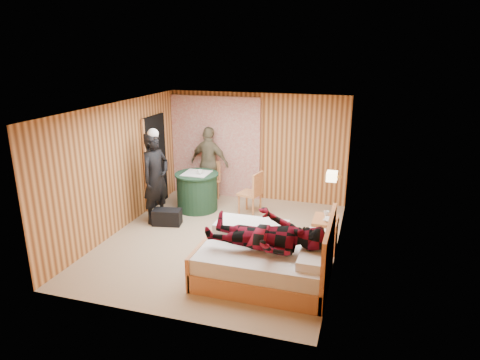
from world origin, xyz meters
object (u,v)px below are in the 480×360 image
(bed, at_px, (267,259))
(man_at_table, at_px, (210,163))
(nightstand, at_px, (325,233))
(duffel_bag, at_px, (167,217))
(chair_far, at_px, (210,177))
(chair_near, at_px, (253,190))
(wall_lamp, at_px, (332,176))
(man_on_bed, at_px, (266,226))
(woman_standing, at_px, (156,178))
(round_table, at_px, (197,191))

(bed, height_order, man_at_table, man_at_table)
(nightstand, relative_size, duffel_bag, 1.06)
(nightstand, height_order, chair_far, chair_far)
(chair_near, bearing_deg, wall_lamp, 72.99)
(chair_near, height_order, man_on_bed, man_on_bed)
(woman_standing, bearing_deg, chair_far, -1.27)
(chair_far, height_order, man_on_bed, man_on_bed)
(man_at_table, bearing_deg, chair_far, 128.38)
(nightstand, distance_m, man_on_bed, 1.79)
(bed, bearing_deg, chair_far, 124.22)
(wall_lamp, height_order, man_on_bed, man_on_bed)
(bed, height_order, round_table, bed)
(duffel_bag, bearing_deg, round_table, 63.94)
(bed, xyz_separation_m, chair_far, (-2.15, 3.16, 0.23))
(nightstand, height_order, man_on_bed, man_on_bed)
(chair_far, distance_m, man_at_table, 0.33)
(round_table, xyz_separation_m, chair_near, (1.27, 0.08, 0.12))
(man_on_bed, bearing_deg, man_at_table, 122.60)
(chair_far, height_order, chair_near, chair_near)
(bed, bearing_deg, man_on_bed, -83.69)
(round_table, bearing_deg, bed, -47.96)
(chair_far, bearing_deg, bed, -35.16)
(man_at_table, bearing_deg, round_table, 101.47)
(chair_near, bearing_deg, man_on_bed, 31.87)
(round_table, height_order, man_on_bed, man_on_bed)
(wall_lamp, relative_size, duffel_bag, 0.46)
(wall_lamp, distance_m, woman_standing, 3.52)
(woman_standing, relative_size, man_at_table, 1.09)
(bed, distance_m, man_at_table, 3.92)
(duffel_bag, xyz_separation_m, man_at_table, (0.26, 1.78, 0.70))
(chair_far, relative_size, man_at_table, 0.54)
(duffel_bag, bearing_deg, bed, -41.42)
(wall_lamp, xyz_separation_m, nightstand, (-0.04, -0.25, -1.00))
(round_table, relative_size, duffel_bag, 1.68)
(wall_lamp, relative_size, woman_standing, 0.14)
(wall_lamp, relative_size, nightstand, 0.43)
(nightstand, xyz_separation_m, round_table, (-2.93, 1.15, 0.12))
(nightstand, relative_size, woman_standing, 0.32)
(round_table, height_order, man_at_table, man_at_table)
(man_on_bed, bearing_deg, wall_lamp, 66.06)
(chair_far, height_order, man_at_table, man_at_table)
(round_table, height_order, woman_standing, woman_standing)
(duffel_bag, bearing_deg, chair_near, 23.80)
(chair_near, bearing_deg, woman_standing, -48.87)
(man_at_table, bearing_deg, duffel_bag, 93.04)
(duffel_bag, distance_m, man_at_table, 1.93)
(chair_far, bearing_deg, man_at_table, 137.52)
(nightstand, bearing_deg, bed, -120.92)
(wall_lamp, height_order, round_table, wall_lamp)
(woman_standing, bearing_deg, man_at_table, 0.22)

